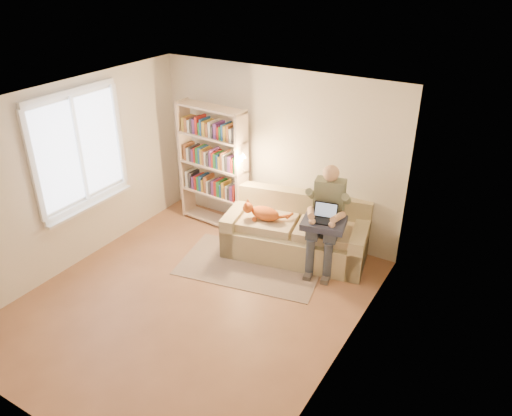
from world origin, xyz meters
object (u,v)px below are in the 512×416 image
Objects in this scene: person at (327,213)px; bookshelf at (213,161)px; laptop at (326,216)px; sofa at (297,234)px; cat at (262,213)px.

bookshelf reaches higher than person.
laptop is 2.15m from bookshelf.
bookshelf is at bearing 162.42° from sofa.
cat is 1.00m from laptop.
person is at bearing 96.35° from laptop.
sofa is 5.95× the size of laptop.
sofa is at bearing 14.78° from cat.
cat is at bearing -165.22° from sofa.
cat is at bearing -15.07° from bookshelf.
laptop is at bearing -83.65° from person.
sofa reaches higher than cat.
bookshelf reaches higher than cat.
bookshelf is at bearing 149.10° from cat.
cat is 1.28m from bookshelf.
laptop is 0.19× the size of bookshelf.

